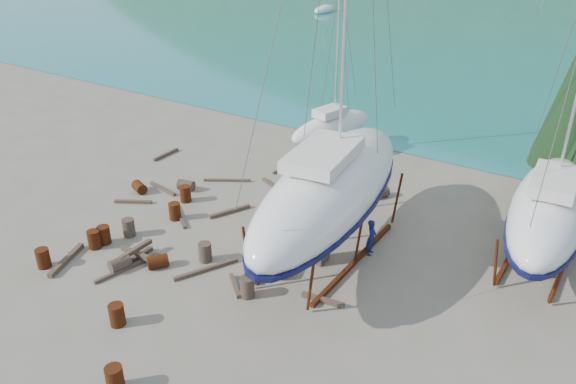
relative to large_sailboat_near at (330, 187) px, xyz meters
The scene contains 41 objects.
ground 5.13m from the large_sailboat_near, 146.74° to the right, with size 600.00×600.00×0.00m, color #6A6454.
moored_boat_left 66.81m from the large_sailboat_near, 119.86° to the left, with size 2.00×5.00×6.05m.
large_sailboat_near is the anchor object (origin of this frame).
large_sailboat_far 9.26m from the large_sailboat_near, 29.83° to the left, with size 3.74×10.54×16.38m.
small_sailboat_shore 11.94m from the large_sailboat_near, 118.46° to the left, with size 3.65×6.99×10.70m.
worker 3.17m from the large_sailboat_near, 34.68° to the left, with size 0.63×0.41×1.72m, color #121850.
drum_0 10.75m from the large_sailboat_near, 152.27° to the right, with size 0.58×0.58×0.88m, color #632610.
drum_1 9.59m from the large_sailboat_near, 139.49° to the right, with size 0.58×0.58×0.88m, color #2D2823.
drum_2 12.13m from the large_sailboat_near, behind, with size 0.58×0.58×0.88m, color #632610.
drum_3 9.87m from the large_sailboat_near, 116.61° to the right, with size 0.58×0.58×0.88m, color #632610.
drum_4 11.73m from the large_sailboat_near, 109.73° to the left, with size 0.58×0.58×0.88m, color #632610.
drum_5 6.19m from the large_sailboat_near, 141.71° to the right, with size 0.58×0.58×0.88m, color #2D2823.
drum_6 4.01m from the large_sailboat_near, 109.79° to the right, with size 0.58×0.58×0.88m, color #632610.
drum_7 11.19m from the large_sailboat_near, 99.83° to the right, with size 0.58×0.58×0.88m, color #632610.
drum_8 9.34m from the large_sailboat_near, behind, with size 0.58×0.58×0.88m, color #632610.
drum_9 10.31m from the large_sailboat_near, 128.70° to the left, with size 0.58×0.58×0.88m, color #2D2823.
drum_10 11.05m from the large_sailboat_near, 150.03° to the right, with size 0.58×0.58×0.88m, color #632610.
drum_11 7.16m from the large_sailboat_near, 93.59° to the left, with size 0.58×0.58×0.88m, color #2D2823.
drum_12 8.09m from the large_sailboat_near, 139.27° to the right, with size 0.58×0.58×0.88m, color #632610.
drum_13 12.74m from the large_sailboat_near, 142.45° to the right, with size 0.58×0.58×0.88m, color #632610.
drum_14 8.63m from the large_sailboat_near, behind, with size 0.58×0.58×0.88m, color #632610.
drum_15 10.32m from the large_sailboat_near, behind, with size 0.58×0.58×0.88m, color #2D2823.
drum_16 9.91m from the large_sailboat_near, 156.84° to the right, with size 0.58×0.58×0.88m, color #2D2823.
drum_17 5.43m from the large_sailboat_near, 105.09° to the right, with size 0.58×0.58×0.88m, color #2D2823.
timber_0 10.10m from the large_sailboat_near, 133.37° to the left, with size 0.14×2.52×0.14m, color brown.
timber_1 4.76m from the large_sailboat_near, 63.65° to the right, with size 0.19×1.77×0.19m, color brown.
timber_2 15.13m from the large_sailboat_near, 163.02° to the left, with size 0.19×2.10×0.19m, color brown.
timber_3 9.37m from the large_sailboat_near, 139.29° to the right, with size 0.15×3.11×0.15m, color brown.
timber_5 6.37m from the large_sailboat_near, 133.20° to the right, with size 0.16×2.93×0.16m, color brown.
timber_6 11.50m from the large_sailboat_near, 102.08° to the left, with size 0.19×1.63×0.19m, color brown.
timber_7 5.71m from the large_sailboat_near, 114.89° to the right, with size 0.17×1.58×0.17m, color brown.
timber_8 6.94m from the large_sailboat_near, behind, with size 0.19×2.28×0.19m, color brown.
timber_9 12.32m from the large_sailboat_near, 123.05° to the left, with size 0.15×2.60×0.15m, color brown.
timber_10 7.86m from the large_sailboat_near, 143.59° to the left, with size 0.16×2.59×0.16m, color brown.
timber_11 8.67m from the large_sailboat_near, behind, with size 0.15×2.55×0.15m, color brown.
timber_12 11.60m from the large_sailboat_near, behind, with size 0.17×2.00×0.17m, color brown.
timber_15 9.80m from the large_sailboat_near, 157.76° to the left, with size 0.15×2.69×0.15m, color brown.
timber_16 12.00m from the large_sailboat_near, 143.83° to the right, with size 0.23×2.53×0.23m, color brown.
timber_17 11.36m from the large_sailboat_near, behind, with size 0.16×2.20×0.16m, color brown.
timber_pile_fore 9.04m from the large_sailboat_near, 144.31° to the right, with size 1.80×1.80×0.60m.
timber_pile_aft 6.60m from the large_sailboat_near, 113.03° to the left, with size 1.80×1.80×0.60m.
Camera 1 is at (13.35, -16.69, 13.88)m, focal length 35.00 mm.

